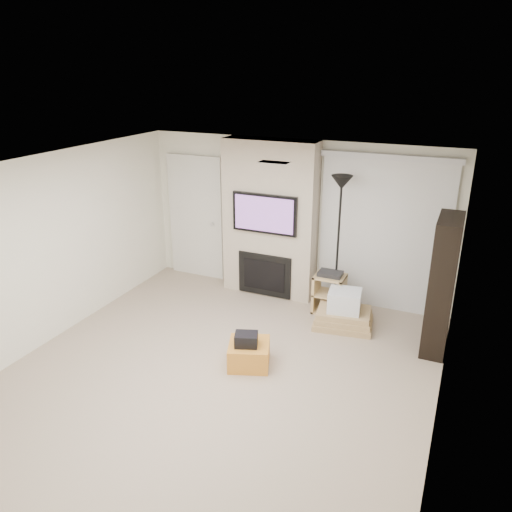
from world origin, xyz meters
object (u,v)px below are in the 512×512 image
at_px(floor_lamp, 340,206).
at_px(box_stack, 344,313).
at_px(av_stand, 329,291).
at_px(ottoman, 249,354).
at_px(bookshelf, 442,285).

height_order(floor_lamp, box_stack, floor_lamp).
bearing_deg(av_stand, ottoman, -105.83).
relative_size(av_stand, box_stack, 0.73).
distance_m(av_stand, box_stack, 0.49).
distance_m(ottoman, box_stack, 1.68).
bearing_deg(ottoman, floor_lamp, 73.45).
bearing_deg(box_stack, av_stand, 133.11).
xyz_separation_m(floor_lamp, av_stand, (-0.06, -0.12, -1.30)).
distance_m(av_stand, bookshelf, 1.72).
xyz_separation_m(floor_lamp, bookshelf, (1.52, -0.52, -0.75)).
bearing_deg(bookshelf, ottoman, -146.21).
relative_size(ottoman, box_stack, 0.55).
relative_size(ottoman, floor_lamp, 0.24).
xyz_separation_m(box_stack, bookshelf, (1.26, -0.07, 0.69)).
distance_m(floor_lamp, av_stand, 1.31).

